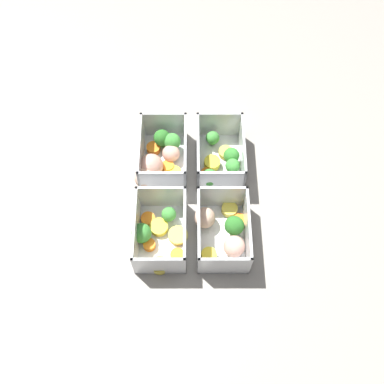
% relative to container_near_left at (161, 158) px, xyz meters
% --- Properties ---
extents(ground_plane, '(4.00, 4.00, 0.00)m').
position_rel_container_near_left_xyz_m(ground_plane, '(0.08, 0.07, -0.03)').
color(ground_plane, gray).
extents(container_near_left, '(0.16, 0.11, 0.08)m').
position_rel_container_near_left_xyz_m(container_near_left, '(0.00, 0.00, 0.00)').
color(container_near_left, white).
rests_on(container_near_left, ground_plane).
extents(container_near_right, '(0.16, 0.12, 0.08)m').
position_rel_container_near_left_xyz_m(container_near_right, '(0.17, 0.00, -0.00)').
color(container_near_right, white).
rests_on(container_near_right, ground_plane).
extents(container_far_left, '(0.15, 0.10, 0.08)m').
position_rel_container_near_left_xyz_m(container_far_left, '(-0.00, 0.13, 0.00)').
color(container_far_left, white).
rests_on(container_far_left, ground_plane).
extents(container_far_right, '(0.16, 0.12, 0.08)m').
position_rel_container_near_left_xyz_m(container_far_right, '(0.17, 0.13, 0.00)').
color(container_far_right, white).
rests_on(container_far_right, ground_plane).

